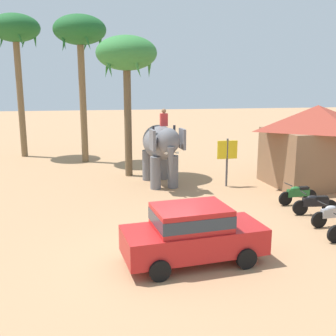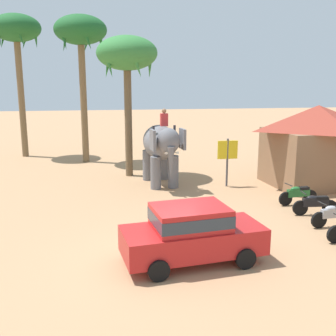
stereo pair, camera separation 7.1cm
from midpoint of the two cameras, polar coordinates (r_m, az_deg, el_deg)
ground_plane at (r=12.39m, az=-0.95°, el=-12.67°), size 120.00×120.00×0.00m
car_sedan_foreground at (r=11.88m, az=3.54°, el=-8.95°), size 4.29×2.28×1.70m
elephant_with_mahout at (r=20.17m, az=-0.88°, el=3.11°), size 1.94×3.96×3.88m
motorcycle_fourth_in_row at (r=15.93m, az=22.39°, el=-6.05°), size 1.80×0.55×0.94m
motorcycle_far_in_row at (r=17.00m, az=20.11°, el=-4.73°), size 1.80×0.55×0.94m
motorcycle_end_of_row at (r=18.16m, az=17.94°, el=-3.50°), size 1.80×0.55×0.94m
palm_tree_behind_elephant at (r=22.06m, az=-5.69°, el=15.29°), size 3.20×3.20×7.48m
palm_tree_near_hut at (r=26.46m, az=-12.10°, el=17.83°), size 3.20×3.20×9.07m
palm_tree_left_of_road at (r=29.56m, az=-20.48°, el=17.35°), size 3.20×3.20×9.41m
roadside_hut at (r=21.54m, az=20.17°, el=3.31°), size 5.38×4.66×4.00m
signboard_yellow at (r=20.17m, az=8.46°, el=2.10°), size 1.00×0.10×2.40m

